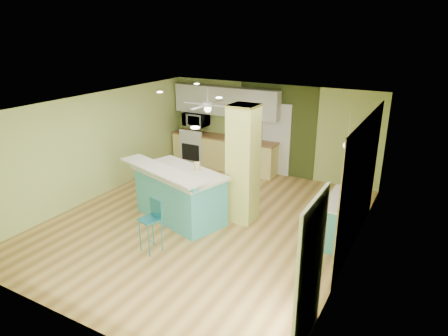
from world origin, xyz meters
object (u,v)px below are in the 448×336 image
Objects in this scene: side_counter at (341,219)px; fruit_bowl at (247,140)px; peninsula at (179,194)px; bar_stool at (153,217)px; canister at (197,166)px.

side_counter is 4.07× the size of fruit_bowl.
peninsula is at bearing -90.44° from fruit_bowl.
canister is (-0.04, 1.58, 0.48)m from bar_stool.
peninsula is 3.34m from side_counter.
fruit_bowl is at bearing 106.65° from peninsula.
side_counter is at bearing 52.21° from bar_stool.
bar_stool is (0.33, -1.30, 0.10)m from peninsula.
peninsula reaches higher than side_counter.
peninsula is at bearing 121.20° from bar_stool.
side_counter is (3.25, 0.76, -0.14)m from peninsula.
bar_stool reaches higher than side_counter.
canister is at bearing 61.79° from peninsula.
bar_stool is 0.75× the size of side_counter.
side_counter is 4.10m from fruit_bowl.
canister reaches higher than side_counter.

